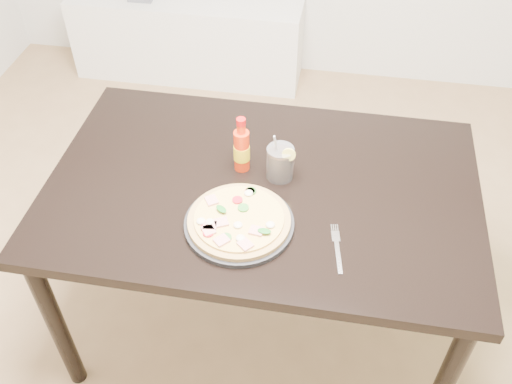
% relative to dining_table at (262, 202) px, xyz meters
% --- Properties ---
extents(dining_table, '(1.40, 0.90, 0.75)m').
position_rel_dining_table_xyz_m(dining_table, '(0.00, 0.00, 0.00)').
color(dining_table, black).
rests_on(dining_table, ground).
extents(plate, '(0.33, 0.33, 0.02)m').
position_rel_dining_table_xyz_m(plate, '(-0.04, -0.19, 0.09)').
color(plate, black).
rests_on(plate, dining_table).
extents(pizza, '(0.31, 0.31, 0.03)m').
position_rel_dining_table_xyz_m(pizza, '(-0.04, -0.19, 0.11)').
color(pizza, tan).
rests_on(pizza, plate).
extents(hot_sauce_bottle, '(0.06, 0.06, 0.20)m').
position_rel_dining_table_xyz_m(hot_sauce_bottle, '(-0.08, 0.07, 0.16)').
color(hot_sauce_bottle, red).
rests_on(hot_sauce_bottle, dining_table).
extents(cola_cup, '(0.10, 0.09, 0.18)m').
position_rel_dining_table_xyz_m(cola_cup, '(0.05, 0.05, 0.14)').
color(cola_cup, black).
rests_on(cola_cup, dining_table).
extents(fork, '(0.05, 0.19, 0.00)m').
position_rel_dining_table_xyz_m(fork, '(0.26, -0.23, 0.09)').
color(fork, silver).
rests_on(fork, dining_table).
extents(media_console, '(1.40, 0.34, 0.50)m').
position_rel_dining_table_xyz_m(media_console, '(-0.75, 1.74, -0.42)').
color(media_console, white).
rests_on(media_console, ground).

